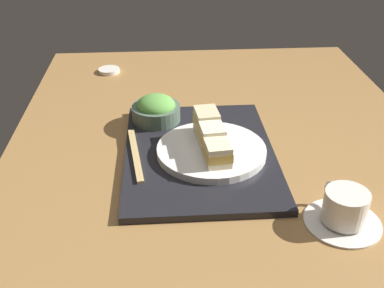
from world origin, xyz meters
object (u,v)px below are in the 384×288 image
sandwich_middle (212,137)px  small_sauce_dish (109,70)px  sandwich_far (217,152)px  sandwich_plate (211,151)px  sandwich_near (207,123)px  chopsticks_pair (135,155)px  salad_bowl (156,110)px  coffee_cup (344,210)px

sandwich_middle → small_sauce_dish: bearing=-153.1°
sandwich_middle → sandwich_far: bearing=5.7°
sandwich_plate → sandwich_far: (5.72, 0.57, 3.12)cm
sandwich_near → small_sauce_dish: sandwich_near is taller
sandwich_near → chopsticks_pair: size_ratio=0.35×
salad_bowl → coffee_cup: size_ratio=0.85×
sandwich_plate → sandwich_near: sandwich_near is taller
chopsticks_pair → sandwich_plate: bearing=89.3°
sandwich_plate → coffee_cup: (22.82, 21.59, 0.60)cm
sandwich_near → chopsticks_pair: 17.51cm
small_sauce_dish → salad_bowl: bearing=22.3°
salad_bowl → small_sauce_dish: size_ratio=1.79×
salad_bowl → chopsticks_pair: bearing=-15.6°
sandwich_near → chopsticks_pair: bearing=-71.0°
sandwich_plate → coffee_cup: bearing=43.4°
sandwich_plate → sandwich_middle: bearing=135.0°
sandwich_middle → coffee_cup: 31.55cm
small_sauce_dish → chopsticks_pair: bearing=11.0°
sandwich_plate → coffee_cup: size_ratio=1.71×
sandwich_far → salad_bowl: bearing=-150.8°
chopsticks_pair → coffee_cup: size_ratio=1.54×
sandwich_plate → small_sauce_dish: bearing=-153.1°
salad_bowl → sandwich_plate: bearing=35.6°
sandwich_middle → small_sauce_dish: size_ratio=1.08×
sandwich_middle → sandwich_plate: bearing=-45.0°
chopsticks_pair → small_sauce_dish: (-52.81, -10.26, -1.31)cm
coffee_cup → small_sauce_dish: (-75.84, -48.47, -2.39)cm
salad_bowl → coffee_cup: (39.56, 33.60, -1.45)cm
sandwich_plate → coffee_cup: 31.42cm
sandwich_far → salad_bowl: 25.77cm
sandwich_far → coffee_cup: sandwich_far is taller
sandwich_far → sandwich_near: bearing=-174.3°
sandwich_near → chopsticks_pair: sandwich_near is taller
salad_bowl → chopsticks_pair: size_ratio=0.55×
sandwich_plate → sandwich_near: (-5.72, -0.57, 3.85)cm
sandwich_plate → sandwich_far: size_ratio=3.33×
sandwich_plate → chopsticks_pair: size_ratio=1.12×
coffee_cup → small_sauce_dish: size_ratio=2.10×
sandwich_near → sandwich_middle: size_ratio=1.06×
chopsticks_pair → coffee_cup: (23.03, 38.21, 1.08)cm
sandwich_far → coffee_cup: 27.21cm
salad_bowl → chopsticks_pair: salad_bowl is taller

